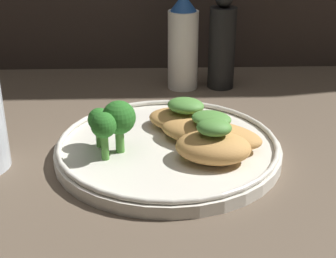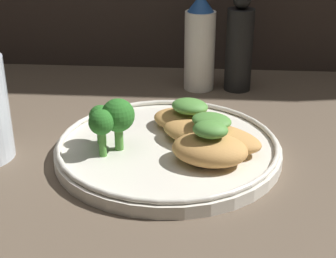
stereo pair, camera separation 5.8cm
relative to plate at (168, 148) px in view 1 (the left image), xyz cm
name	(u,v)px [view 1 (the left image)]	position (x,y,z in cm)	size (l,w,h in cm)	color
ground_plane	(168,159)	(0.00, 0.00, -1.49)	(180.00, 180.00, 1.00)	brown
plate	(168,148)	(0.00, 0.00, 0.00)	(25.87, 25.87, 2.00)	silver
grilled_meat_front	(213,145)	(4.72, -3.76, 2.18)	(9.19, 7.59, 4.68)	tan
grilled_meat_middle	(210,131)	(4.87, 0.40, 1.91)	(13.20, 10.22, 3.89)	tan
grilled_meat_back	(186,118)	(2.27, 4.33, 1.87)	(10.96, 9.34, 3.91)	tan
broccoli_bunch	(111,121)	(-6.22, -1.56, 4.17)	(5.45, 5.93, 6.01)	#4C8E38
sauce_bottle	(183,44)	(3.03, 22.71, 5.93)	(4.58, 4.58, 14.47)	white
pepper_grinder	(222,44)	(8.92, 22.71, 5.79)	(4.04, 4.04, 14.95)	black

